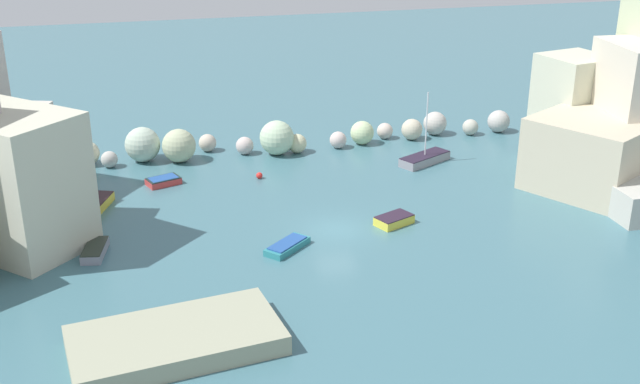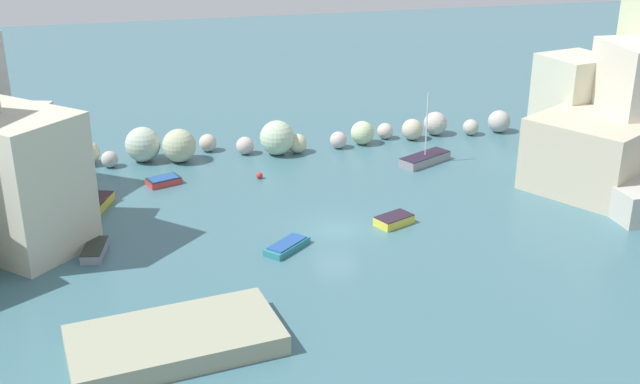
% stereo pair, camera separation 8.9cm
% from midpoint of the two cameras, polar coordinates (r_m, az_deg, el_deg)
% --- Properties ---
extents(cove_water, '(160.00, 160.00, 0.00)m').
position_cam_midpoint_polar(cove_water, '(49.15, 1.11, -2.76)').
color(cove_water, '#3F6C78').
rests_on(cove_water, ground).
extents(rock_breakwater, '(36.01, 4.15, 2.73)m').
position_cam_midpoint_polar(rock_breakwater, '(62.76, -3.58, 3.90)').
color(rock_breakwater, beige).
rests_on(rock_breakwater, ground).
extents(stone_dock, '(10.28, 6.25, 0.99)m').
position_cam_midpoint_polar(stone_dock, '(37.81, -10.49, -10.53)').
color(stone_dock, '#9B9D82').
rests_on(stone_dock, ground).
extents(channel_buoy, '(0.48, 0.48, 0.48)m').
position_cam_midpoint_polar(channel_buoy, '(57.45, -4.47, 1.20)').
color(channel_buoy, red).
rests_on(channel_buoy, cove_water).
extents(moored_boat_0, '(4.54, 3.31, 5.59)m').
position_cam_midpoint_polar(moored_boat_0, '(60.91, 7.57, 2.43)').
color(moored_boat_0, gray).
rests_on(moored_boat_0, cove_water).
extents(moored_boat_1, '(2.62, 3.91, 0.63)m').
position_cam_midpoint_polar(moored_boat_1, '(54.11, -16.08, -0.91)').
color(moored_boat_1, gold).
rests_on(moored_boat_1, cove_water).
extents(moored_boat_2, '(2.63, 2.06, 0.52)m').
position_cam_midpoint_polar(moored_boat_2, '(57.31, -11.35, 0.80)').
color(moored_boat_2, '#C73A39').
rests_on(moored_boat_2, cove_water).
extents(moored_boat_3, '(3.12, 2.94, 0.47)m').
position_cam_midpoint_polar(moored_boat_3, '(46.59, -2.45, -3.93)').
color(moored_boat_3, teal).
rests_on(moored_boat_3, cove_water).
extents(moored_boat_4, '(3.32, 2.77, 0.58)m').
position_cam_midpoint_polar(moored_boat_4, '(39.12, -6.08, -9.41)').
color(moored_boat_4, teal).
rests_on(moored_boat_4, cove_water).
extents(moored_boat_5, '(2.88, 2.31, 0.45)m').
position_cam_midpoint_polar(moored_boat_5, '(58.76, 16.07, 0.85)').
color(moored_boat_5, teal).
rests_on(moored_boat_5, cove_water).
extents(moored_boat_6, '(2.70, 2.20, 0.59)m').
position_cam_midpoint_polar(moored_boat_6, '(50.02, 5.35, -2.03)').
color(moored_boat_6, yellow).
rests_on(moored_boat_6, cove_water).
extents(moored_boat_7, '(1.66, 2.97, 0.57)m').
position_cam_midpoint_polar(moored_boat_7, '(47.76, -16.07, -4.09)').
color(moored_boat_7, gray).
rests_on(moored_boat_7, cove_water).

